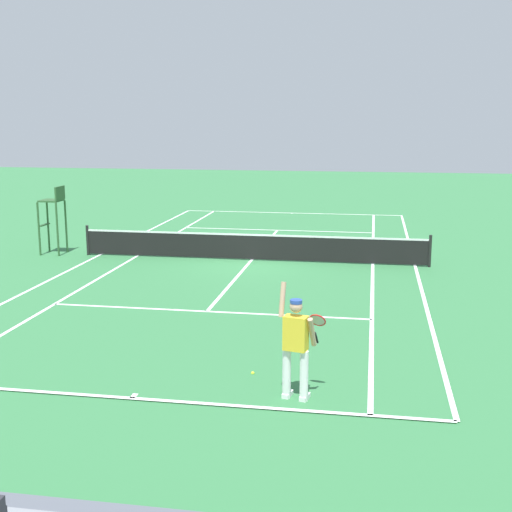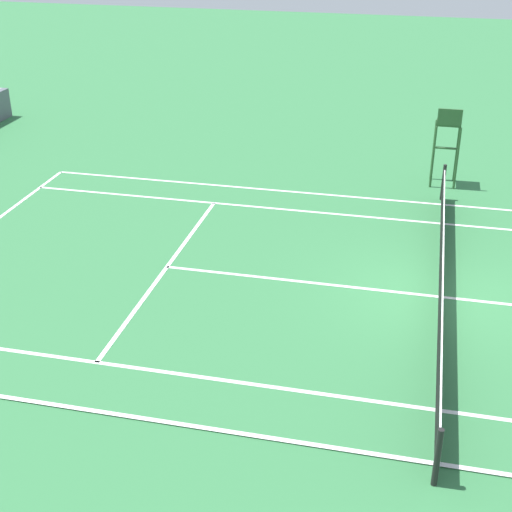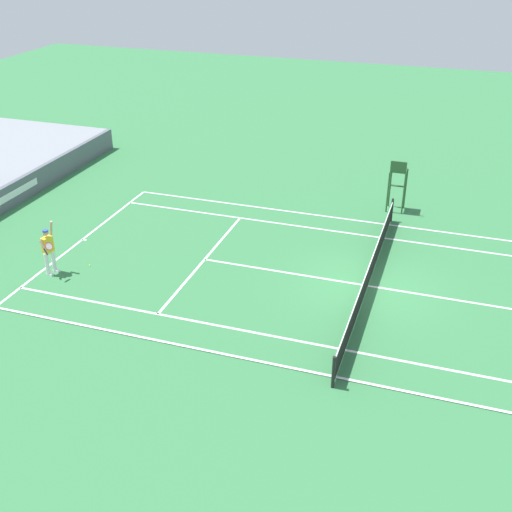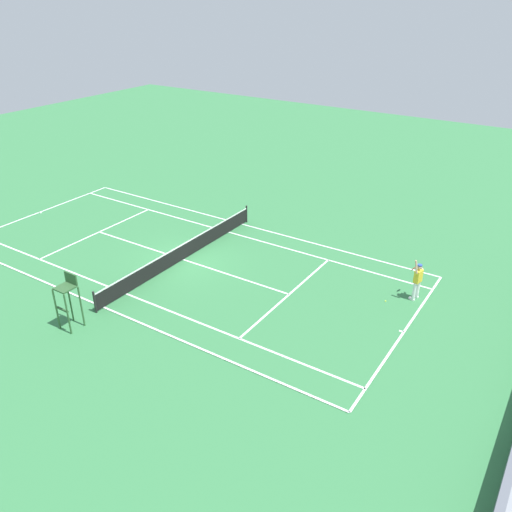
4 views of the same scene
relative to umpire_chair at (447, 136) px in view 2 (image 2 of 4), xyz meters
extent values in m
plane|color=#337542|center=(-7.18, 0.00, -1.56)|extent=(80.00, 80.00, 0.00)
cube|color=#337542|center=(-7.18, 0.00, -1.55)|extent=(10.98, 23.78, 0.02)
cube|color=white|center=(-12.67, 0.00, -1.53)|extent=(0.10, 23.78, 0.01)
cube|color=white|center=(-1.69, 0.00, -1.53)|extent=(0.10, 23.78, 0.01)
cube|color=white|center=(-11.29, 0.00, -1.53)|extent=(0.10, 23.78, 0.01)
cube|color=white|center=(-3.07, 0.00, -1.53)|extent=(0.10, 23.78, 0.01)
cube|color=white|center=(-7.18, 6.40, -1.53)|extent=(8.22, 0.10, 0.01)
cube|color=white|center=(-7.18, 0.00, -1.53)|extent=(0.10, 12.80, 0.01)
cylinder|color=black|center=(-13.12, 0.00, -1.02)|extent=(0.10, 0.10, 1.07)
cylinder|color=black|center=(-1.24, 0.00, -1.02)|extent=(0.10, 0.10, 1.07)
cube|color=black|center=(-7.18, 0.00, -1.08)|extent=(11.78, 0.02, 0.84)
cube|color=white|center=(-7.18, 0.00, -0.66)|extent=(11.78, 0.03, 0.06)
cylinder|color=#2D562D|center=(0.42, 0.35, -0.61)|extent=(0.07, 0.07, 1.90)
cylinder|color=#2D562D|center=(0.42, -0.35, -0.61)|extent=(0.07, 0.07, 1.90)
cylinder|color=#2D562D|center=(-0.28, 0.35, -0.61)|extent=(0.07, 0.07, 1.90)
cylinder|color=#2D562D|center=(-0.28, -0.35, -0.61)|extent=(0.07, 0.07, 1.90)
cube|color=#2D562D|center=(0.07, 0.00, 0.37)|extent=(0.70, 0.70, 0.06)
cube|color=#2D562D|center=(-0.28, 0.00, 0.64)|extent=(0.06, 0.70, 0.48)
cube|color=#2D562D|center=(0.38, 0.00, -0.51)|extent=(0.10, 0.70, 0.04)
camera|label=1|loc=(-11.20, 22.49, 3.28)|focal=47.74mm
camera|label=2|loc=(-22.21, 0.70, 6.75)|focal=52.34mm
camera|label=3|loc=(-27.43, -2.48, 10.30)|focal=44.91mm
camera|label=4|loc=(11.18, 16.49, 11.28)|focal=36.78mm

